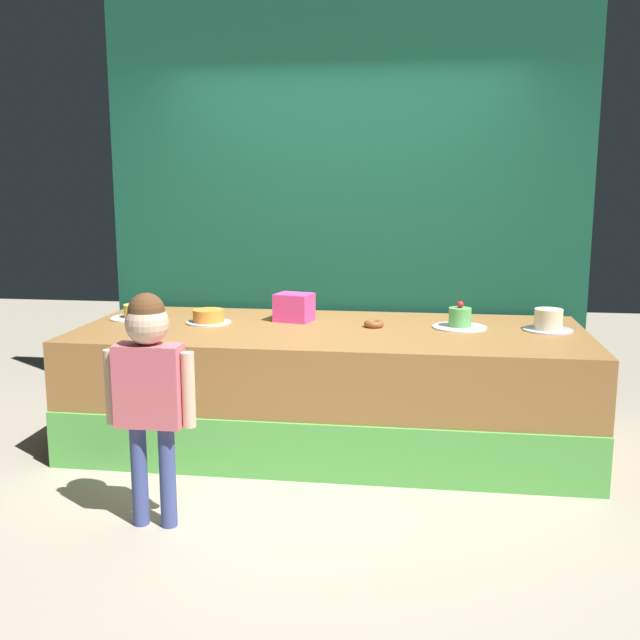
{
  "coord_description": "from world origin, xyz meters",
  "views": [
    {
      "loc": [
        0.58,
        -3.92,
        1.67
      ],
      "look_at": [
        -0.03,
        0.39,
        0.86
      ],
      "focal_mm": 41.49,
      "sensor_mm": 36.0,
      "label": 1
    }
  ],
  "objects": [
    {
      "name": "cake_center_right",
      "position": [
        0.82,
        0.79,
        0.81
      ],
      "size": [
        0.35,
        0.35,
        0.17
      ],
      "color": "silver",
      "rests_on": "stage_platform"
    },
    {
      "name": "curtain_backdrop",
      "position": [
        0.0,
        1.41,
        1.54
      ],
      "size": [
        3.43,
        0.08,
        3.07
      ],
      "primitive_type": "cube",
      "color": "#144C38",
      "rests_on": "ground_plane"
    },
    {
      "name": "cake_center_left",
      "position": [
        -0.82,
        0.72,
        0.8
      ],
      "size": [
        0.3,
        0.3,
        0.09
      ],
      "color": "silver",
      "rests_on": "stage_platform"
    },
    {
      "name": "cake_far_right",
      "position": [
        1.36,
        0.77,
        0.82
      ],
      "size": [
        0.31,
        0.31,
        0.14
      ],
      "color": "silver",
      "rests_on": "stage_platform"
    },
    {
      "name": "donut",
      "position": [
        0.27,
        0.73,
        0.78
      ],
      "size": [
        0.13,
        0.13,
        0.04
      ],
      "primitive_type": "torus",
      "color": "brown",
      "rests_on": "stage_platform"
    },
    {
      "name": "ground_plane",
      "position": [
        0.0,
        0.0,
        0.0
      ],
      "size": [
        12.0,
        12.0,
        0.0
      ],
      "primitive_type": "plane",
      "color": "#ADA38E"
    },
    {
      "name": "stage_platform",
      "position": [
        0.0,
        0.65,
        0.38
      ],
      "size": [
        3.2,
        1.33,
        0.76
      ],
      "color": "#9E6B38",
      "rests_on": "ground_plane"
    },
    {
      "name": "cake_far_left",
      "position": [
        -1.36,
        0.8,
        0.8
      ],
      "size": [
        0.34,
        0.34,
        0.13
      ],
      "color": "white",
      "rests_on": "stage_platform"
    },
    {
      "name": "child_figure",
      "position": [
        -0.71,
        -0.65,
        0.75
      ],
      "size": [
        0.45,
        0.21,
        1.17
      ],
      "color": "#3F4C8C",
      "rests_on": "ground_plane"
    },
    {
      "name": "pink_box",
      "position": [
        -0.27,
        0.87,
        0.85
      ],
      "size": [
        0.27,
        0.24,
        0.19
      ],
      "primitive_type": "cube",
      "rotation": [
        0.0,
        0.0,
        -0.25
      ],
      "color": "#F2439A",
      "rests_on": "stage_platform"
    }
  ]
}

